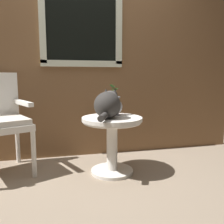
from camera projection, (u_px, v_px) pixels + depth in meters
The scene contains 5 objects.
ground_plane at pixel (87, 177), 2.23m from camera, with size 6.00×6.00×0.00m, color gray.
back_wall at pixel (78, 43), 2.70m from camera, with size 4.00×0.07×2.60m.
wicker_side_table at pixel (112, 134), 2.29m from camera, with size 0.58×0.58×0.55m.
cat at pixel (108, 104), 2.22m from camera, with size 0.33×0.55×0.27m.
pewter_vase_with_ivy at pixel (115, 105), 2.37m from camera, with size 0.15×0.15×0.30m.
Camera 1 is at (-0.28, -2.11, 0.92)m, focal length 38.28 mm.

